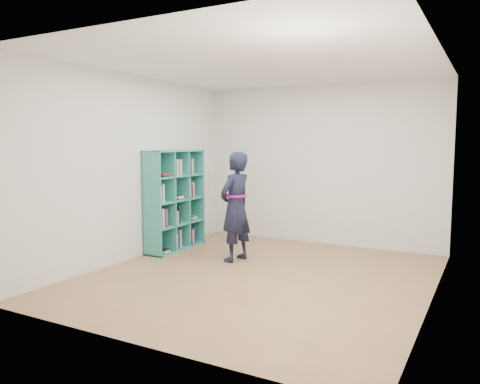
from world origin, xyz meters
The scene contains 9 objects.
floor centered at (0.00, 0.00, 0.00)m, with size 4.50×4.50×0.00m, color olive.
ceiling centered at (0.00, 0.00, 2.60)m, with size 4.50×4.50×0.00m, color white.
wall_left centered at (-2.00, 0.00, 1.30)m, with size 0.02×4.50×2.60m, color silver.
wall_right centered at (2.00, 0.00, 1.30)m, with size 0.02×4.50×2.60m, color silver.
wall_back centered at (0.00, 2.25, 1.30)m, with size 4.00×0.02×2.60m, color silver.
wall_front centered at (0.00, -2.25, 1.30)m, with size 4.00×0.02×2.60m, color silver.
bookshelf centered at (-1.85, 0.74, 0.75)m, with size 0.34×1.16×1.55m.
person centered at (-0.64, 0.56, 0.77)m, with size 0.46×0.61×1.54m.
smartphone centered at (-0.79, 0.66, 0.87)m, with size 0.02×0.11×0.13m.
Camera 1 is at (2.51, -5.10, 1.66)m, focal length 35.00 mm.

